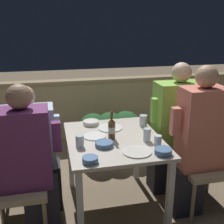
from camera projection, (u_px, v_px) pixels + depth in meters
The scene contains 25 objects.
ground_plane at pixel (114, 206), 2.72m from camera, with size 16.00×16.00×0.00m, color #847056.
parapet_wall at pixel (87, 108), 4.26m from camera, with size 9.00×0.18×0.89m.
dining_table at pixel (114, 147), 2.53m from camera, with size 0.83×0.99×0.72m.
planter_hedge at pixel (110, 133), 3.60m from camera, with size 0.79×0.47×0.60m.
chair_left_near at pixel (4, 175), 2.20m from camera, with size 0.44×0.44×0.94m.
person_purple_stripe at pixel (30, 163), 2.21m from camera, with size 0.48×0.26×1.28m.
chair_left_far at pixel (9, 157), 2.49m from camera, with size 0.44×0.44×0.94m.
person_blue_shirt at pixel (33, 151), 2.53m from camera, with size 0.52×0.26×1.20m.
chair_right_near at pixel (216, 154), 2.56m from camera, with size 0.44×0.44×0.94m.
person_coral_top at pixel (197, 142), 2.47m from camera, with size 0.47×0.26×1.37m.
chair_right_far at pixel (192, 138), 2.90m from camera, with size 0.44×0.44×0.94m.
person_green_blouse at pixel (174, 129), 2.83m from camera, with size 0.52×0.26×1.34m.
beer_bottle at pixel (112, 129), 2.44m from camera, with size 0.06×0.06×0.26m.
plate_0 at pixel (137, 151), 2.23m from camera, with size 0.24×0.24×0.01m.
plate_1 at pixel (110, 128), 2.72m from camera, with size 0.24×0.24×0.01m.
plate_2 at pixel (94, 136), 2.53m from camera, with size 0.20×0.20×0.01m.
bowl_0 at pixel (163, 151), 2.19m from camera, with size 0.14×0.14×0.05m.
bowl_1 at pixel (91, 122), 2.81m from camera, with size 0.16×0.16×0.04m.
bowl_2 at pixel (104, 144), 2.33m from camera, with size 0.15×0.15×0.04m.
bowl_3 at pixel (90, 159), 2.06m from camera, with size 0.12×0.12×0.04m.
glass_cup_0 at pixel (143, 121), 2.76m from camera, with size 0.07×0.07×0.11m.
glass_cup_1 at pixel (80, 141), 2.31m from camera, with size 0.07×0.07×0.10m.
glass_cup_2 at pixel (158, 141), 2.32m from camera, with size 0.06×0.06×0.10m.
glass_cup_3 at pixel (147, 135), 2.42m from camera, with size 0.06×0.06×0.12m.
potted_plant at pixel (197, 126), 3.61m from camera, with size 0.32×0.32×0.67m.
Camera 1 is at (-0.52, -2.24, 1.71)m, focal length 45.00 mm.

